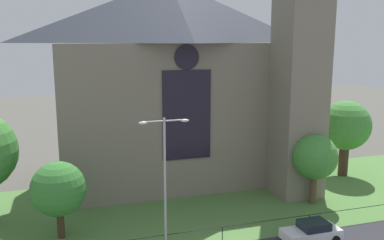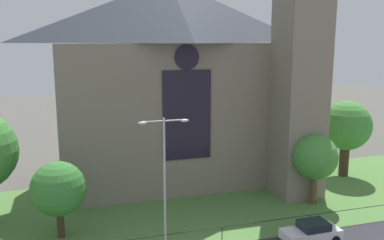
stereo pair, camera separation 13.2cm
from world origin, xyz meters
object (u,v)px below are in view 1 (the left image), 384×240
Objects in this scene: parked_car_white at (312,232)px; streetlamp_near at (165,170)px; tree_right_far at (346,126)px; tree_left_near at (59,189)px; tree_right_near at (315,157)px; church_building at (179,80)px.

streetlamp_near is at bearing -10.30° from parked_car_white.
tree_left_near is at bearing -167.96° from tree_right_far.
tree_right_near is 9.62m from tree_right_far.
tree_right_far is at bearing 12.04° from tree_left_near.
tree_right_near is 15.23m from streetlamp_near.
tree_right_near is at bearing -123.99° from parked_car_white.
tree_right_far reaches higher than tree_right_near.
tree_right_near is (21.35, 0.26, 0.49)m from tree_left_near.
streetlamp_near is at bearing -31.42° from tree_left_near.
tree_right_far is 0.86× the size of streetlamp_near.
tree_right_near reaches higher than parked_car_white.
streetlamp_near is at bearing -108.97° from church_building.
church_building is 4.17× the size of tree_right_near.
tree_right_near is 0.78× the size of tree_right_far.
tree_left_near is 1.36× the size of parked_car_white.
tree_right_far is (17.02, -4.13, -4.92)m from church_building.
church_building reaches higher than tree_left_near.
tree_left_near is 29.57m from tree_right_far.
streetlamp_near reaches higher than parked_car_white.
tree_left_near is at bearing -179.29° from tree_right_near.
tree_right_far is 17.46m from parked_car_white.
tree_left_near is 18.47m from parked_car_white.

